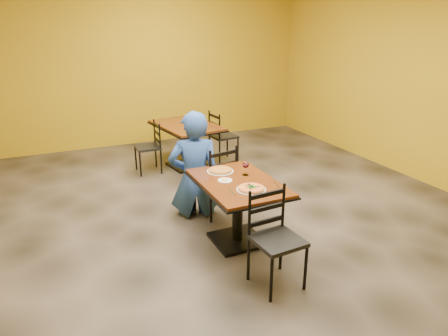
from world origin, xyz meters
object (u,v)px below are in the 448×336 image
table_second (187,135)px  pizza_main (251,188)px  chair_main_far (215,180)px  plate_far (220,171)px  table_main (238,197)px  plate_main (251,190)px  side_plate (225,180)px  chair_second_right (224,136)px  diner (194,164)px  pizza_far (220,170)px  chair_main_near (278,241)px  wine_glass (246,168)px  chair_second_left (148,148)px

table_second → pizza_main: bearing=-96.4°
chair_main_far → plate_far: chair_main_far is taller
table_main → plate_far: bearing=99.0°
plate_main → chair_main_far: bearing=87.6°
table_second → side_plate: side_plate is taller
table_second → chair_second_right: (0.69, 0.00, -0.10)m
diner → pizza_far: diner is taller
chair_main_near → table_second: bearing=79.7°
table_second → chair_main_far: 1.94m
diner → wine_glass: bearing=130.5°
diner → pizza_main: size_ratio=4.85×
pizza_far → wine_glass: bearing=-45.3°
chair_main_far → pizza_main: size_ratio=3.35×
diner → chair_main_near: bearing=111.6°
chair_second_right → diner: 2.19m
pizza_far → chair_second_right: bearing=64.9°
table_second → plate_far: (-0.41, -2.35, 0.19)m
diner → chair_second_left: bearing=-68.2°
table_second → chair_main_far: (-0.29, -1.91, -0.08)m
chair_main_far → table_main: bearing=75.1°
chair_second_right → chair_main_far: bearing=147.0°
table_main → side_plate: (-0.13, 0.07, 0.20)m
table_second → diner: bearing=-106.4°
table_main → table_second: (0.35, 2.71, 0.00)m
table_main → chair_second_right: 2.90m
chair_second_right → pizza_main: chair_second_right is taller
table_main → chair_main_near: size_ratio=1.29×
chair_second_left → chair_main_far: bearing=12.7°
chair_second_left → chair_main_near: bearing=5.9°
diner → chair_main_far: bearing=171.2°
table_main → pizza_far: size_ratio=4.39×
chair_second_left → diner: diner is taller
wine_glass → plate_main: bearing=-109.2°
chair_main_far → side_plate: chair_main_far is taller
table_main → pizza_far: 0.42m
table_main → chair_second_left: size_ratio=1.45×
table_main → chair_main_near: chair_main_near is taller
plate_main → side_plate: size_ratio=1.94×
chair_main_far → table_second: bearing=-109.0°
chair_main_far → wine_glass: 0.76m
chair_main_far → chair_second_left: chair_main_far is taller
pizza_far → chair_main_far: bearing=74.7°
diner → plate_main: diner is taller
chair_main_far → plate_far: 0.53m
chair_second_right → wine_glass: (-0.88, -2.57, 0.38)m
pizza_far → side_plate: pizza_far is taller
chair_second_right → wine_glass: bearing=155.2°
table_second → wine_glass: size_ratio=7.91×
pizza_main → chair_main_near: bearing=-93.6°
wine_glass → pizza_far: bearing=134.7°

